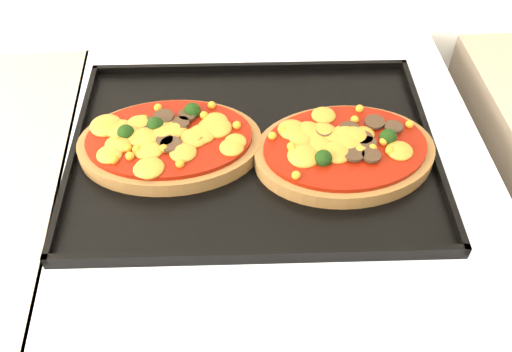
{
  "coord_description": "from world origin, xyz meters",
  "views": [
    {
      "loc": [
        -0.12,
        1.16,
        1.47
      ],
      "look_at": [
        -0.08,
        1.67,
        0.92
      ],
      "focal_mm": 40.0,
      "sensor_mm": 36.0,
      "label": 1
    }
  ],
  "objects_px": {
    "pizza_right": "(345,150)",
    "pizza_left": "(170,142)",
    "stove": "(272,325)",
    "baking_tray": "(253,148)"
  },
  "relations": [
    {
      "from": "stove",
      "to": "pizza_right",
      "type": "bearing_deg",
      "value": -5.58
    },
    {
      "from": "pizza_left",
      "to": "baking_tray",
      "type": "bearing_deg",
      "value": -2.44
    },
    {
      "from": "pizza_right",
      "to": "pizza_left",
      "type": "bearing_deg",
      "value": 171.88
    },
    {
      "from": "stove",
      "to": "pizza_left",
      "type": "distance_m",
      "value": 0.5
    },
    {
      "from": "pizza_left",
      "to": "pizza_right",
      "type": "distance_m",
      "value": 0.23
    },
    {
      "from": "stove",
      "to": "pizza_right",
      "type": "relative_size",
      "value": 3.77
    },
    {
      "from": "stove",
      "to": "pizza_right",
      "type": "xyz_separation_m",
      "value": [
        0.09,
        -0.01,
        0.48
      ]
    },
    {
      "from": "pizza_left",
      "to": "pizza_right",
      "type": "xyz_separation_m",
      "value": [
        0.23,
        -0.03,
        -0.0
      ]
    },
    {
      "from": "baking_tray",
      "to": "pizza_left",
      "type": "distance_m",
      "value": 0.11
    },
    {
      "from": "stove",
      "to": "baking_tray",
      "type": "distance_m",
      "value": 0.47
    }
  ]
}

